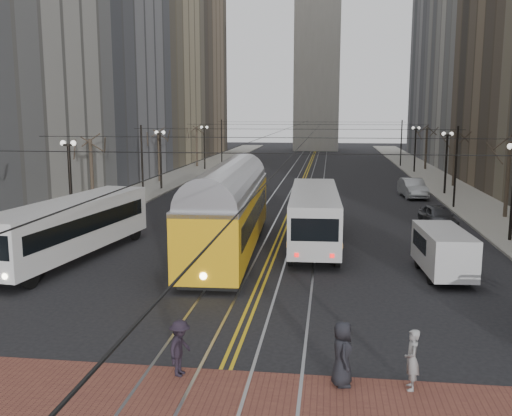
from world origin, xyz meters
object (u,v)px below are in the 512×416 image
(pedestrian_a, at_px, (342,353))
(pedestrian_d, at_px, (180,348))
(sedan_silver, at_px, (413,188))
(pedestrian_b, at_px, (412,360))
(sedan_grey, at_px, (438,217))
(cargo_van, at_px, (443,253))
(transit_bus, at_px, (71,230))
(streetcar, at_px, (229,218))
(rear_bus, at_px, (314,218))

(pedestrian_a, relative_size, pedestrian_d, 1.12)
(sedan_silver, relative_size, pedestrian_b, 2.99)
(pedestrian_a, bearing_deg, sedan_silver, -17.17)
(sedan_grey, bearing_deg, pedestrian_b, -109.09)
(cargo_van, height_order, sedan_grey, cargo_van)
(cargo_van, relative_size, pedestrian_d, 3.00)
(transit_bus, distance_m, pedestrian_a, 18.63)
(streetcar, height_order, sedan_silver, streetcar)
(sedan_grey, bearing_deg, streetcar, -154.36)
(streetcar, xyz_separation_m, sedan_grey, (12.75, 8.27, -1.14))
(sedan_silver, bearing_deg, rear_bus, -118.03)
(pedestrian_b, relative_size, pedestrian_d, 1.03)
(transit_bus, bearing_deg, sedan_grey, 35.73)
(transit_bus, bearing_deg, cargo_van, 5.03)
(pedestrian_b, bearing_deg, pedestrian_d, -89.81)
(streetcar, xyz_separation_m, sedan_silver, (13.00, 22.26, -1.04))
(pedestrian_a, height_order, pedestrian_b, pedestrian_a)
(sedan_silver, bearing_deg, pedestrian_b, -103.17)
(pedestrian_a, bearing_deg, pedestrian_d, 83.50)
(cargo_van, height_order, sedan_silver, cargo_van)
(cargo_van, distance_m, sedan_silver, 25.98)
(streetcar, relative_size, sedan_grey, 3.64)
(streetcar, bearing_deg, cargo_van, -20.91)
(sedan_grey, xyz_separation_m, pedestrian_d, (-11.49, -23.50, 0.10))
(rear_bus, distance_m, pedestrian_a, 17.53)
(cargo_van, bearing_deg, sedan_grey, 77.26)
(rear_bus, height_order, pedestrian_a, rear_bus)
(cargo_van, bearing_deg, pedestrian_d, -133.16)
(sedan_silver, xyz_separation_m, pedestrian_b, (-5.14, -37.49, 0.03))
(pedestrian_b, distance_m, pedestrian_d, 6.60)
(rear_bus, bearing_deg, streetcar, -156.08)
(sedan_grey, bearing_deg, rear_bus, -150.70)
(cargo_van, bearing_deg, pedestrian_a, -116.49)
(transit_bus, xyz_separation_m, pedestrian_d, (9.18, -12.43, -0.70))
(pedestrian_d, bearing_deg, pedestrian_a, -79.14)
(rear_bus, distance_m, pedestrian_b, 17.78)
(cargo_van, distance_m, pedestrian_b, 11.98)
(cargo_van, relative_size, pedestrian_b, 2.91)
(streetcar, bearing_deg, pedestrian_d, -87.68)
(sedan_grey, height_order, pedestrian_b, pedestrian_b)
(transit_bus, relative_size, cargo_van, 2.46)
(sedan_silver, bearing_deg, sedan_grey, -96.39)
(transit_bus, height_order, sedan_grey, transit_bus)
(rear_bus, xyz_separation_m, cargo_van, (6.20, -5.87, -0.47))
(rear_bus, xyz_separation_m, sedan_silver, (8.37, 20.02, -0.74))
(rear_bus, distance_m, cargo_van, 8.55)
(rear_bus, xyz_separation_m, pedestrian_d, (-3.38, -17.47, -0.74))
(transit_bus, distance_m, rear_bus, 13.53)
(streetcar, xyz_separation_m, pedestrian_b, (7.86, -15.23, -1.02))
(pedestrian_d, bearing_deg, cargo_van, -28.70)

